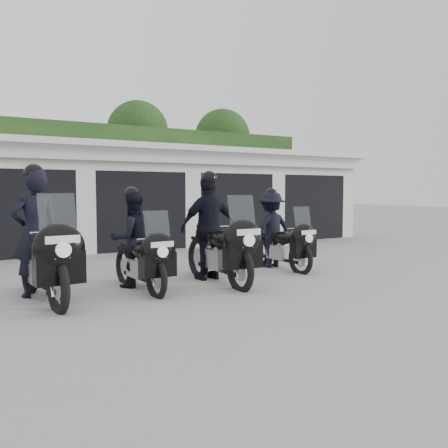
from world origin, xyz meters
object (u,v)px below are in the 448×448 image
police_bike_b (136,244)px  police_bike_c (214,233)px  police_bike_d (275,233)px  police_bike_a (41,245)px

police_bike_b → police_bike_c: police_bike_c is taller
police_bike_b → police_bike_c: 1.48m
police_bike_d → police_bike_b: bearing=-173.4°
police_bike_a → police_bike_d: police_bike_a is taller
police_bike_b → police_bike_d: (3.33, 0.55, 0.00)m
police_bike_c → police_bike_d: size_ratio=1.18×
police_bike_b → police_bike_c: size_ratio=0.85×
police_bike_a → police_bike_b: bearing=-0.0°
police_bike_a → police_bike_d: size_ratio=1.21×
police_bike_d → police_bike_c: bearing=-164.0°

